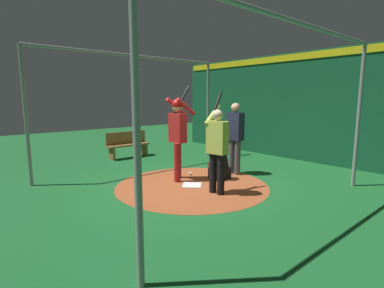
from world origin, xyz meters
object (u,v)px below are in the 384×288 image
object	(u,v)px
home_plate	(192,185)
bat_rack	(231,137)
umpire	(235,134)
bench	(128,144)
visitor	(217,145)
catcher	(219,164)
baseball_0	(190,173)
batter	(178,130)

from	to	relation	value
home_plate	bat_rack	bearing A→B (deg)	-148.36
umpire	bench	distance (m)	3.94
visitor	bench	xyz separation A→B (m)	(-0.45, -4.57, -0.57)
umpire	bat_rack	bearing A→B (deg)	-136.98
catcher	umpire	world-z (taller)	umpire
baseball_0	home_plate	bearing A→B (deg)	51.81
batter	bench	xyz separation A→B (m)	(-0.41, -3.23, -0.76)
visitor	home_plate	bearing A→B (deg)	-95.09
home_plate	visitor	distance (m)	1.24
home_plate	umpire	bearing A→B (deg)	-177.17
catcher	umpire	distance (m)	0.95
umpire	bench	world-z (taller)	umpire
home_plate	bat_rack	xyz separation A→B (m)	(-4.22, -2.60, 0.48)
visitor	bat_rack	size ratio (longest dim) A/B	1.99
visitor	bat_rack	bearing A→B (deg)	-149.27
batter	umpire	size ratio (longest dim) A/B	1.23
batter	baseball_0	bearing A→B (deg)	-166.43
visitor	baseball_0	world-z (taller)	visitor
visitor	baseball_0	bearing A→B (deg)	-117.72
umpire	bat_rack	distance (m)	3.75
catcher	visitor	xyz separation A→B (m)	(0.82, 0.75, 0.65)
home_plate	batter	world-z (taller)	batter
visitor	catcher	bearing A→B (deg)	-145.46
bench	baseball_0	size ratio (longest dim) A/B	19.40
home_plate	bench	world-z (taller)	bench
bat_rack	umpire	bearing A→B (deg)	43.02
bench	bat_rack	bearing A→B (deg)	161.89
batter	bench	bearing A→B (deg)	-97.25
catcher	bat_rack	world-z (taller)	bat_rack
umpire	home_plate	bearing A→B (deg)	2.83
umpire	baseball_0	world-z (taller)	umpire
home_plate	batter	distance (m)	1.33
catcher	baseball_0	xyz separation A→B (m)	(0.30, -0.71, -0.32)
catcher	bat_rack	xyz separation A→B (m)	(-3.37, -2.60, 0.14)
visitor	umpire	bearing A→B (deg)	-158.96
bench	baseball_0	xyz separation A→B (m)	(-0.08, 3.11, -0.39)
batter	home_plate	bearing A→B (deg)	83.19
umpire	visitor	size ratio (longest dim) A/B	0.88
umpire	baseball_0	size ratio (longest dim) A/B	24.77
home_plate	umpire	size ratio (longest dim) A/B	0.23
umpire	baseball_0	distance (m)	1.52
catcher	bench	distance (m)	3.84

